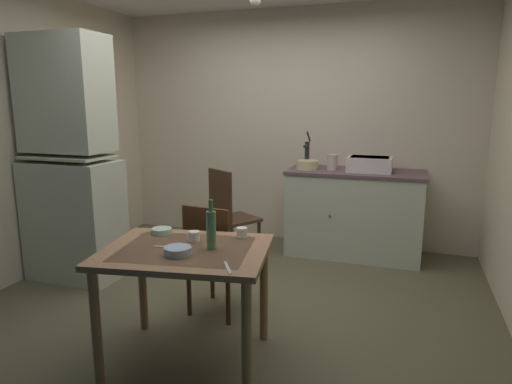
{
  "coord_description": "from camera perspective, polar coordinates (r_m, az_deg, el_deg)",
  "views": [
    {
      "loc": [
        1.25,
        -3.18,
        1.61
      ],
      "look_at": [
        0.16,
        0.04,
        0.92
      ],
      "focal_mm": 31.37,
      "sensor_mm": 36.0,
      "label": 1
    }
  ],
  "objects": [
    {
      "name": "ground_plane",
      "position": [
        3.78,
        -2.54,
        -13.74
      ],
      "size": [
        5.05,
        5.05,
        0.0
      ],
      "primitive_type": "plane",
      "color": "brown"
    },
    {
      "name": "wall_back",
      "position": [
        5.18,
        4.79,
        8.12
      ],
      "size": [
        4.15,
        0.1,
        2.61
      ],
      "primitive_type": "cube",
      "color": "beige",
      "rests_on": "ground"
    },
    {
      "name": "wall_left",
      "position": [
        4.61,
        -27.68,
        6.42
      ],
      "size": [
        0.1,
        3.68,
        2.61
      ],
      "primitive_type": "cube",
      "color": "beige",
      "rests_on": "ground"
    },
    {
      "name": "hutch_cabinet",
      "position": [
        4.33,
        -22.53,
        2.75
      ],
      "size": [
        0.82,
        0.49,
        2.17
      ],
      "color": "beige",
      "rests_on": "ground"
    },
    {
      "name": "counter_cabinet",
      "position": [
        4.82,
        12.38,
        -2.64
      ],
      "size": [
        1.39,
        0.64,
        0.9
      ],
      "color": "beige",
      "rests_on": "ground"
    },
    {
      "name": "sink_basin",
      "position": [
        4.71,
        14.29,
        3.5
      ],
      "size": [
        0.44,
        0.34,
        0.15
      ],
      "color": "silver",
      "rests_on": "counter_cabinet"
    },
    {
      "name": "hand_pump",
      "position": [
        4.83,
        6.52,
        5.08
      ],
      "size": [
        0.05,
        0.27,
        0.39
      ],
      "color": "#232328",
      "rests_on": "counter_cabinet"
    },
    {
      "name": "mixing_bowl_counter",
      "position": [
        4.75,
        6.58,
        3.47
      ],
      "size": [
        0.23,
        0.23,
        0.09
      ],
      "primitive_type": "cylinder",
      "color": "beige",
      "rests_on": "counter_cabinet"
    },
    {
      "name": "stoneware_crock",
      "position": [
        4.74,
        9.73,
        3.77
      ],
      "size": [
        0.11,
        0.11,
        0.16
      ],
      "primitive_type": "cylinder",
      "color": "beige",
      "rests_on": "counter_cabinet"
    },
    {
      "name": "dining_table",
      "position": [
        2.79,
        -8.93,
        -9.16
      ],
      "size": [
        1.1,
        0.92,
        0.74
      ],
      "color": "#966C4B",
      "rests_on": "ground"
    },
    {
      "name": "chair_far_side",
      "position": [
        3.4,
        -5.27,
        -8.05
      ],
      "size": [
        0.45,
        0.45,
        0.87
      ],
      "color": "#4B2D1B",
      "rests_on": "ground"
    },
    {
      "name": "chair_by_counter",
      "position": [
        4.52,
        -3.38,
        -2.79
      ],
      "size": [
        0.55,
        0.55,
        0.95
      ],
      "color": "#473020",
      "rests_on": "ground"
    },
    {
      "name": "serving_bowl_wide",
      "position": [
        2.65,
        -9.95,
        -7.39
      ],
      "size": [
        0.16,
        0.16,
        0.05
      ],
      "primitive_type": "cylinder",
      "color": "#9EB2C6",
      "rests_on": "dining_table"
    },
    {
      "name": "soup_bowl_small",
      "position": [
        3.08,
        -11.94,
        -4.87
      ],
      "size": [
        0.13,
        0.13,
        0.04
      ],
      "primitive_type": "cylinder",
      "color": "#ADD1C1",
      "rests_on": "dining_table"
    },
    {
      "name": "teacup_cream",
      "position": [
        2.88,
        -7.97,
        -5.6
      ],
      "size": [
        0.07,
        0.07,
        0.06
      ],
      "primitive_type": "cylinder",
      "color": "white",
      "rests_on": "dining_table"
    },
    {
      "name": "teacup_mint",
      "position": [
        2.93,
        -1.83,
        -5.19
      ],
      "size": [
        0.07,
        0.07,
        0.07
      ],
      "primitive_type": "cylinder",
      "color": "white",
      "rests_on": "dining_table"
    },
    {
      "name": "glass_bottle",
      "position": [
        2.7,
        -5.73,
        -4.69
      ],
      "size": [
        0.06,
        0.06,
        0.3
      ],
      "color": "#4C7F56",
      "rests_on": "dining_table"
    },
    {
      "name": "table_knife",
      "position": [
        2.42,
        -3.64,
        -9.61
      ],
      "size": [
        0.11,
        0.16,
        0.0
      ],
      "primitive_type": "cube",
      "rotation": [
        0.0,
        0.0,
        5.26
      ],
      "color": "silver",
      "rests_on": "dining_table"
    },
    {
      "name": "teaspoon_near_bowl",
      "position": [
        2.8,
        -11.36,
        -6.84
      ],
      "size": [
        0.14,
        0.07,
        0.0
      ],
      "primitive_type": "cube",
      "rotation": [
        0.0,
        0.0,
        3.47
      ],
      "color": "beige",
      "rests_on": "dining_table"
    },
    {
      "name": "pendant_bulb",
      "position": [
        3.5,
        -0.08,
        23.25
      ],
      "size": [
        0.08,
        0.08,
        0.08
      ],
      "primitive_type": "sphere",
      "color": "#F9EFCC"
    }
  ]
}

